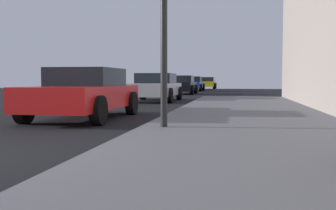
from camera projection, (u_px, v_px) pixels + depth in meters
The scene contains 6 objects.
sidewalk at pixel (265, 163), 4.31m from camera, with size 4.00×32.00×0.15m, color #5B5B60.
car_red at pixel (85, 93), 10.07m from camera, with size 1.94×4.26×1.27m.
car_silver at pixel (155, 87), 18.32m from camera, with size 2.02×4.38×1.27m.
car_black at pixel (181, 85), 27.70m from camera, with size 2.03×4.01×1.27m.
car_blue at pixel (192, 84), 35.19m from camera, with size 2.03×4.51×1.27m.
car_yellow at pixel (207, 83), 43.33m from camera, with size 1.98×4.43×1.27m.
Camera 1 is at (3.70, -4.37, 0.97)m, focal length 42.98 mm.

